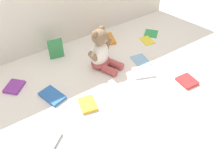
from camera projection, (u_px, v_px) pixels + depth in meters
ground_plane at (98, 80)px, 1.33m from camera, size 3.20×3.20×0.00m
teddy_bear at (101, 53)px, 1.37m from camera, size 0.20×0.20×0.24m
book_case_0 at (52, 96)px, 1.23m from camera, size 0.11×0.14×0.02m
book_case_1 at (141, 61)px, 1.45m from camera, size 0.10×0.13×0.01m
book_case_2 at (143, 72)px, 1.37m from camera, size 0.14×0.13×0.01m
book_case_3 at (106, 39)px, 1.62m from camera, size 0.13×0.15×0.02m
book_case_5 at (147, 40)px, 1.61m from camera, size 0.08×0.11×0.01m
book_case_6 at (151, 33)px, 1.68m from camera, size 0.13×0.13×0.01m
book_case_7 at (56, 49)px, 1.44m from camera, size 0.09×0.03×0.13m
book_case_8 at (14, 87)px, 1.28m from camera, size 0.13×0.12×0.02m
book_case_9 at (187, 81)px, 1.31m from camera, size 0.09×0.10×0.02m
book_case_11 at (46, 142)px, 1.04m from camera, size 0.15×0.14×0.01m
book_case_12 at (88, 104)px, 1.19m from camera, size 0.10×0.11×0.02m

